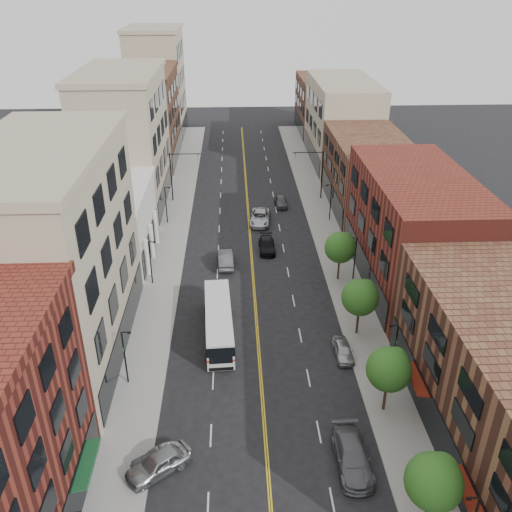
{
  "coord_description": "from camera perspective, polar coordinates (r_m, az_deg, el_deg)",
  "views": [
    {
      "loc": [
        -1.92,
        -27.12,
        30.3
      ],
      "look_at": [
        0.13,
        20.62,
        5.0
      ],
      "focal_mm": 38.0,
      "sensor_mm": 36.0,
      "label": 1
    }
  ],
  "objects": [
    {
      "name": "lamp_r_1",
      "position": [
        46.33,
        14.38,
        -9.29
      ],
      "size": [
        0.81,
        0.55,
        5.05
      ],
      "color": "black",
      "rests_on": "sidewalk_right"
    },
    {
      "name": "signal_mast_right",
      "position": [
        80.31,
        6.48,
        9.09
      ],
      "size": [
        4.49,
        0.18,
        7.2
      ],
      "color": "black",
      "rests_on": "sidewalk_right"
    },
    {
      "name": "bldg_r_far_b",
      "position": [
        97.84,
        9.03,
        13.79
      ],
      "size": [
        10.0,
        22.0,
        14.0
      ],
      "primitive_type": "cube",
      "color": "tan",
      "rests_on": "ground"
    },
    {
      "name": "bldg_l_tanoffice",
      "position": [
        47.86,
        -20.53,
        -0.44
      ],
      "size": [
        10.0,
        22.0,
        18.0
      ],
      "primitive_type": "cube",
      "color": "tan",
      "rests_on": "ground"
    },
    {
      "name": "lamp_l_3",
      "position": [
        73.03,
        -9.42,
        5.53
      ],
      "size": [
        0.81,
        0.55,
        5.05
      ],
      "color": "black",
      "rests_on": "sidewalk_left"
    },
    {
      "name": "bldg_l_far_a",
      "position": [
        79.53,
        -13.58,
        11.6
      ],
      "size": [
        10.0,
        20.0,
        18.0
      ],
      "primitive_type": "cube",
      "color": "tan",
      "rests_on": "ground"
    },
    {
      "name": "car_parked_mid",
      "position": [
        40.08,
        10.09,
        -20.04
      ],
      "size": [
        2.39,
        5.64,
        1.62
      ],
      "primitive_type": "imported",
      "rotation": [
        0.0,
        0.0,
        0.02
      ],
      "color": "#54555A",
      "rests_on": "ground"
    },
    {
      "name": "bldg_r_mid",
      "position": [
        59.68,
        16.28,
        2.69
      ],
      "size": [
        10.0,
        22.0,
        12.0
      ],
      "primitive_type": "cube",
      "color": "maroon",
      "rests_on": "ground"
    },
    {
      "name": "bldg_r_far_c",
      "position": [
        117.34,
        7.14,
        15.49
      ],
      "size": [
        10.0,
        18.0,
        11.0
      ],
      "primitive_type": "cube",
      "color": "brown",
      "rests_on": "ground"
    },
    {
      "name": "lamp_r_3",
      "position": [
        73.61,
        7.83,
        5.83
      ],
      "size": [
        0.81,
        0.55,
        5.05
      ],
      "color": "black",
      "rests_on": "sidewalk_right"
    },
    {
      "name": "car_lane_a",
      "position": [
        65.79,
        1.15,
        1.14
      ],
      "size": [
        1.92,
        4.7,
        1.36
      ],
      "primitive_type": "imported",
      "rotation": [
        0.0,
        0.0,
        -0.0
      ],
      "color": "black",
      "rests_on": "ground"
    },
    {
      "name": "car_lane_b",
      "position": [
        73.12,
        0.43,
        4.09
      ],
      "size": [
        3.23,
        5.93,
        1.58
      ],
      "primitive_type": "imported",
      "rotation": [
        0.0,
        0.0,
        -0.11
      ],
      "color": "#BABEC3",
      "rests_on": "ground"
    },
    {
      "name": "lamp_r_2",
      "position": [
        59.38,
        10.35,
        0.0
      ],
      "size": [
        0.81,
        0.55,
        5.05
      ],
      "color": "black",
      "rests_on": "sidewalk_right"
    },
    {
      "name": "sidewalk_right",
      "position": [
        70.11,
        7.58,
        2.1
      ],
      "size": [
        4.0,
        110.0,
        0.15
      ],
      "primitive_type": "cube",
      "color": "gray",
      "rests_on": "ground"
    },
    {
      "name": "bldg_l_far_c",
      "position": [
        115.91,
        -10.37,
        17.38
      ],
      "size": [
        10.0,
        16.0,
        20.0
      ],
      "primitive_type": "cube",
      "color": "tan",
      "rests_on": "ground"
    },
    {
      "name": "ground",
      "position": [
        40.71,
        1.13,
        -20.21
      ],
      "size": [
        220.0,
        220.0,
        0.0
      ],
      "primitive_type": "plane",
      "color": "black",
      "rests_on": "ground"
    },
    {
      "name": "car_parked_far",
      "position": [
        49.02,
        9.15,
        -9.76
      ],
      "size": [
        1.6,
        3.76,
        1.27
      ],
      "primitive_type": "imported",
      "rotation": [
        0.0,
        0.0,
        0.03
      ],
      "color": "#AAACB2",
      "rests_on": "ground"
    },
    {
      "name": "bldg_r_far_a",
      "position": [
        78.74,
        11.71,
        8.57
      ],
      "size": [
        10.0,
        20.0,
        10.0
      ],
      "primitive_type": "cube",
      "color": "brown",
      "rests_on": "ground"
    },
    {
      "name": "tree_r_3",
      "position": [
        58.6,
        8.94,
        1.0
      ],
      "size": [
        3.4,
        3.4,
        5.59
      ],
      "color": "black",
      "rests_on": "sidewalk_right"
    },
    {
      "name": "tree_r_1",
      "position": [
        42.26,
        13.91,
        -11.36
      ],
      "size": [
        3.4,
        3.4,
        5.59
      ],
      "color": "black",
      "rests_on": "sidewalk_right"
    },
    {
      "name": "bldg_l_white",
      "position": [
        65.55,
        -15.56,
        3.17
      ],
      "size": [
        10.0,
        14.0,
        8.0
      ],
      "primitive_type": "cube",
      "color": "silver",
      "rests_on": "ground"
    },
    {
      "name": "lamp_l_1",
      "position": [
        45.41,
        -13.62,
        -10.04
      ],
      "size": [
        0.81,
        0.55,
        5.05
      ],
      "color": "black",
      "rests_on": "sidewalk_left"
    },
    {
      "name": "car_lane_c",
      "position": [
        78.67,
        2.64,
        5.77
      ],
      "size": [
        1.79,
        4.21,
        1.42
      ],
      "primitive_type": "imported",
      "rotation": [
        0.0,
        0.0,
        0.03
      ],
      "color": "#444549",
      "rests_on": "ground"
    },
    {
      "name": "bldg_l_far_b",
      "position": [
        98.97,
        -11.5,
        14.04
      ],
      "size": [
        10.0,
        20.0,
        15.0
      ],
      "primitive_type": "cube",
      "color": "brown",
      "rests_on": "ground"
    },
    {
      "name": "tree_r_2",
      "position": [
        50.1,
        11.0,
        -4.17
      ],
      "size": [
        3.4,
        3.4,
        5.59
      ],
      "color": "black",
      "rests_on": "sidewalk_right"
    },
    {
      "name": "lamp_l_2",
      "position": [
        58.67,
        -11.02,
        -0.43
      ],
      "size": [
        0.81,
        0.55,
        5.05
      ],
      "color": "black",
      "rests_on": "sidewalk_left"
    },
    {
      "name": "car_lane_behind",
      "position": [
        62.53,
        -3.24,
        -0.31
      ],
      "size": [
        1.94,
        4.89,
        1.58
      ],
      "primitive_type": "imported",
      "rotation": [
        0.0,
        0.0,
        3.2
      ],
      "color": "#4B4C50",
      "rests_on": "ground"
    },
    {
      "name": "signal_mast_left",
      "position": [
        79.82,
        -8.43,
        8.85
      ],
      "size": [
        4.49,
        0.18,
        7.2
      ],
      "color": "black",
      "rests_on": "sidewalk_left"
    },
    {
      "name": "car_angle_a",
      "position": [
        39.73,
        -10.21,
        -20.69
      ],
      "size": [
        4.81,
        4.18,
        1.57
      ],
      "primitive_type": "imported",
      "rotation": [
        0.0,
        0.0,
        -0.95
      ],
      "color": "gray",
      "rests_on": "ground"
    },
    {
      "name": "car_angle_b",
      "position": [
        40.15,
        -10.11,
        -20.32
      ],
      "size": [
        4.05,
        2.88,
        1.27
      ],
      "primitive_type": "imported",
      "rotation": [
        0.0,
        0.0,
        -1.12
      ],
      "color": "#B2B5BA",
      "rests_on": "ground"
    },
    {
      "name": "tree_r_0",
      "position": [
        35.52,
        18.32,
        -21.46
      ],
      "size": [
        3.4,
        3.4,
        5.59
      ],
      "color": "black",
      "rests_on": "sidewalk_right"
    },
    {
      "name": "sidewalk_left",
      "position": [
        69.56,
        -8.88,
        1.78
      ],
      "size": [
        4.0,
        110.0,
        0.15
      ],
      "primitive_type": "cube",
      "color": "gray",
      "rests_on": "ground"
    },
    {
      "name": "city_bus",
      "position": [
        50.48,
        -3.96,
        -6.78
      ],
      "size": [
        3.07,
        11.02,
        2.8
      ],
      "rotation": [
        0.0,
        0.0,
        0.05
      ],
      "color": "silver",
      "rests_on": "ground"
    }
  ]
}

